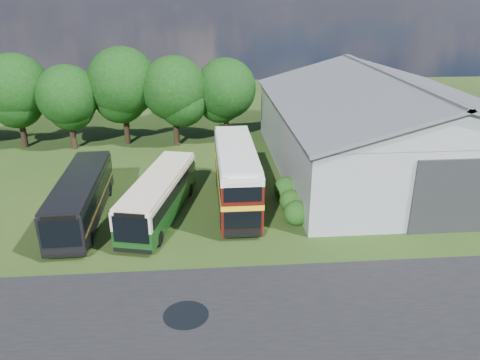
{
  "coord_description": "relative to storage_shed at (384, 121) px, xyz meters",
  "views": [
    {
      "loc": [
        -0.44,
        -21.45,
        14.44
      ],
      "look_at": [
        2.02,
        8.0,
        2.43
      ],
      "focal_mm": 35.0,
      "sensor_mm": 36.0,
      "label": 1
    }
  ],
  "objects": [
    {
      "name": "storage_shed",
      "position": [
        0.0,
        0.0,
        0.0
      ],
      "size": [
        18.8,
        24.8,
        8.15
      ],
      "color": "gray",
      "rests_on": "ground"
    },
    {
      "name": "tree_left_b",
      "position": [
        -28.0,
        7.52,
        1.09
      ],
      "size": [
        5.78,
        5.78,
        8.16
      ],
      "color": "black",
      "rests_on": "ground"
    },
    {
      "name": "tree_left_a",
      "position": [
        -33.0,
        8.52,
        1.71
      ],
      "size": [
        6.46,
        6.46,
        9.12
      ],
      "color": "black",
      "rests_on": "ground"
    },
    {
      "name": "shrub_front",
      "position": [
        -9.4,
        -9.98,
        -4.17
      ],
      "size": [
        1.7,
        1.7,
        1.7
      ],
      "primitive_type": "sphere",
      "color": "#194714",
      "rests_on": "ground"
    },
    {
      "name": "shrub_back",
      "position": [
        -9.4,
        -5.98,
        -4.17
      ],
      "size": [
        1.8,
        1.8,
        1.8
      ],
      "primitive_type": "sphere",
      "color": "#194714",
      "rests_on": "ground"
    },
    {
      "name": "tree_right_b",
      "position": [
        -13.0,
        8.62,
        1.27
      ],
      "size": [
        5.98,
        5.98,
        8.45
      ],
      "color": "black",
      "rests_on": "ground"
    },
    {
      "name": "tree_right_a",
      "position": [
        -18.0,
        7.82,
        1.52
      ],
      "size": [
        6.26,
        6.26,
        8.83
      ],
      "color": "black",
      "rests_on": "ground"
    },
    {
      "name": "bus_dark_single",
      "position": [
        -23.65,
        -8.18,
        -2.55
      ],
      "size": [
        2.82,
        11.1,
        3.04
      ],
      "rotation": [
        0.0,
        0.0,
        0.02
      ],
      "color": "black",
      "rests_on": "ground"
    },
    {
      "name": "tree_mid",
      "position": [
        -23.0,
        8.82,
        2.02
      ],
      "size": [
        6.8,
        6.8,
        9.6
      ],
      "color": "black",
      "rests_on": "ground"
    },
    {
      "name": "bus_green_single",
      "position": [
        -18.47,
        -8.25,
        -2.59
      ],
      "size": [
        4.85,
        10.99,
        2.95
      ],
      "rotation": [
        0.0,
        0.0,
        -0.23
      ],
      "color": "black",
      "rests_on": "ground"
    },
    {
      "name": "ground",
      "position": [
        -15.0,
        -15.98,
        -4.17
      ],
      "size": [
        120.0,
        120.0,
        0.0
      ],
      "primitive_type": "plane",
      "color": "#1E3B12",
      "rests_on": "ground"
    },
    {
      "name": "puddle",
      "position": [
        -16.5,
        -18.98,
        -4.17
      ],
      "size": [
        2.2,
        2.2,
        0.01
      ],
      "primitive_type": "cylinder",
      "color": "black",
      "rests_on": "ground"
    },
    {
      "name": "shrub_mid",
      "position": [
        -9.4,
        -7.98,
        -4.17
      ],
      "size": [
        1.6,
        1.6,
        1.6
      ],
      "primitive_type": "sphere",
      "color": "#194714",
      "rests_on": "ground"
    },
    {
      "name": "bus_maroon_double",
      "position": [
        -13.15,
        -6.9,
        -1.92
      ],
      "size": [
        2.7,
        10.49,
        4.51
      ],
      "rotation": [
        0.0,
        0.0,
        -0.0
      ],
      "color": "black",
      "rests_on": "ground"
    },
    {
      "name": "asphalt_road",
      "position": [
        -12.0,
        -18.98,
        -4.17
      ],
      "size": [
        60.0,
        8.0,
        0.02
      ],
      "primitive_type": "cube",
      "color": "black",
      "rests_on": "ground"
    }
  ]
}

